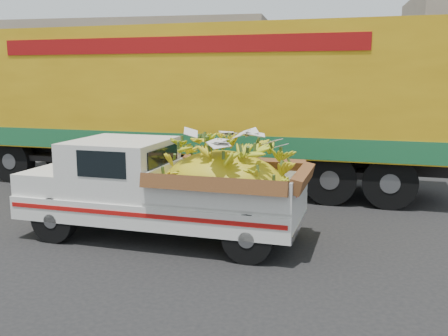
# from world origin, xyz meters

# --- Properties ---
(ground) EXTENTS (100.00, 100.00, 0.00)m
(ground) POSITION_xyz_m (0.00, 0.00, 0.00)
(ground) COLOR black
(ground) RESTS_ON ground
(curb) EXTENTS (60.00, 0.25, 0.15)m
(curb) POSITION_xyz_m (0.00, 7.36, 0.07)
(curb) COLOR gray
(curb) RESTS_ON ground
(sidewalk) EXTENTS (60.00, 4.00, 0.14)m
(sidewalk) POSITION_xyz_m (0.00, 9.46, 0.07)
(sidewalk) COLOR gray
(sidewalk) RESTS_ON ground
(building_left) EXTENTS (18.00, 6.00, 5.00)m
(building_left) POSITION_xyz_m (-8.00, 15.36, 2.50)
(building_left) COLOR gray
(building_left) RESTS_ON ground
(pickup_truck) EXTENTS (4.80, 2.16, 1.63)m
(pickup_truck) POSITION_xyz_m (1.11, 0.73, 0.88)
(pickup_truck) COLOR black
(pickup_truck) RESTS_ON ground
(semi_trailer) EXTENTS (12.04, 3.70, 3.80)m
(semi_trailer) POSITION_xyz_m (0.20, 4.91, 2.12)
(semi_trailer) COLOR black
(semi_trailer) RESTS_ON ground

